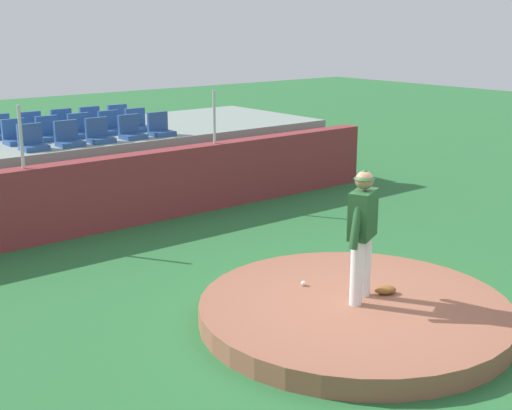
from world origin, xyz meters
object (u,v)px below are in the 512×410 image
fielding_glove (385,290)px  stadium_chair_12 (64,125)px  stadium_chair_13 (92,122)px  stadium_chair_14 (120,120)px  stadium_chair_0 (32,142)px  stadium_chair_5 (16,136)px  stadium_chair_3 (131,131)px  stadium_chair_9 (138,124)px  stadium_chair_1 (68,138)px  stadium_chair_4 (160,128)px  stadium_chair_11 (32,128)px  stadium_chair_6 (49,133)px  pitcher (363,225)px  stadium_chair_10 (1,131)px  stadium_chair_8 (111,126)px  baseball (303,283)px  stadium_chair_7 (81,130)px  stadium_chair_2 (99,135)px

fielding_glove → stadium_chair_12: size_ratio=0.60×
stadium_chair_13 → stadium_chair_14: size_ratio=1.00×
stadium_chair_0 → stadium_chair_5: (0.01, 0.88, 0.00)m
stadium_chair_3 → stadium_chair_9: (0.65, 0.88, 0.00)m
stadium_chair_1 → stadium_chair_14: bearing=-139.6°
stadium_chair_0 → stadium_chair_4: 2.85m
fielding_glove → stadium_chair_5: bearing=-46.9°
stadium_chair_13 → stadium_chair_14: 0.69m
stadium_chair_11 → stadium_chair_6: bearing=91.1°
pitcher → stadium_chair_14: bearing=56.8°
stadium_chair_5 → stadium_chair_10: bearing=-90.7°
stadium_chair_0 → stadium_chair_14: same height
fielding_glove → stadium_chair_8: size_ratio=0.60×
stadium_chair_8 → stadium_chair_11: (-1.44, 0.88, 0.00)m
fielding_glove → baseball: bearing=-24.1°
baseball → stadium_chair_9: (1.51, 7.23, 1.31)m
stadium_chair_4 → stadium_chair_7: (-1.43, 0.90, 0.00)m
stadium_chair_14 → stadium_chair_9: bearing=88.7°
stadium_chair_4 → stadium_chair_11: (-2.15, 1.80, 0.00)m
pitcher → stadium_chair_6: 8.13m
pitcher → stadium_chair_10: (-1.52, 9.00, 0.31)m
baseball → stadium_chair_12: stadium_chair_12 is taller
stadium_chair_2 → stadium_chair_12: (0.04, 1.83, 0.00)m
stadium_chair_6 → stadium_chair_12: 1.17m
stadium_chair_5 → stadium_chair_8: same height
stadium_chair_11 → stadium_chair_2: bearing=111.5°
pitcher → stadium_chair_11: bearing=70.3°
pitcher → stadium_chair_8: bearing=60.7°
stadium_chair_0 → stadium_chair_14: size_ratio=1.00×
pitcher → stadium_chair_3: bearing=60.0°
stadium_chair_4 → stadium_chair_0: bearing=-0.6°
stadium_chair_8 → stadium_chair_10: bearing=-23.4°
stadium_chair_5 → stadium_chair_6: same height
stadium_chair_2 → stadium_chair_9: same height
stadium_chair_4 → stadium_chair_5: (-2.84, 0.91, 0.00)m
stadium_chair_6 → stadium_chair_12: same height
stadium_chair_12 → stadium_chair_11: bearing=3.6°
stadium_chair_5 → stadium_chair_4: bearing=162.3°
stadium_chair_2 → stadium_chair_4: size_ratio=1.00×
stadium_chair_1 → stadium_chair_10: 1.95m
stadium_chair_8 → baseball: bearing=83.3°
pitcher → stadium_chair_10: bearing=74.5°
fielding_glove → stadium_chair_1: 7.47m
pitcher → stadium_chair_12: size_ratio=3.58×
stadium_chair_5 → stadium_chair_7: same height
stadium_chair_2 → stadium_chair_14: (1.42, 1.78, 0.00)m
baseball → stadium_chair_3: 6.54m
stadium_chair_1 → stadium_chair_10: (-0.72, 1.82, 0.00)m
pitcher → stadium_chair_0: size_ratio=3.58×
stadium_chair_2 → stadium_chair_13: bearing=-111.8°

